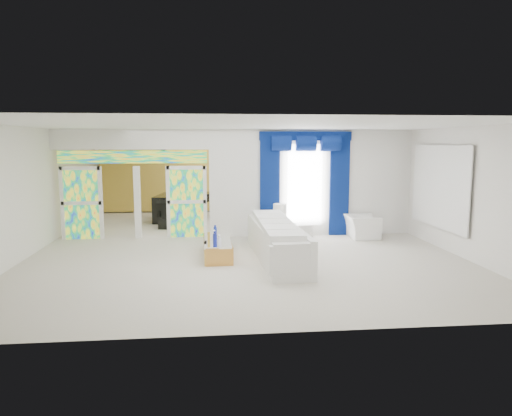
{
  "coord_description": "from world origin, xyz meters",
  "views": [
    {
      "loc": [
        -0.82,
        -12.21,
        2.63
      ],
      "look_at": [
        0.3,
        -1.2,
        1.1
      ],
      "focal_mm": 33.13,
      "sensor_mm": 36.0,
      "label": 1
    }
  ],
  "objects": [
    {
      "name": "wall_mirror",
      "position": [
        4.94,
        -1.0,
        1.55
      ],
      "size": [
        0.04,
        2.7,
        1.9
      ],
      "primitive_type": "cube",
      "color": "white",
      "rests_on": "ground"
    },
    {
      "name": "dividing_header",
      "position": [
        -2.85,
        1.0,
        2.73
      ],
      "size": [
        4.3,
        0.18,
        0.55
      ],
      "primitive_type": "cube",
      "color": "white",
      "rests_on": "dividing_wall"
    },
    {
      "name": "piano_bench",
      "position": [
        -1.86,
        2.34,
        0.16
      ],
      "size": [
        1.01,
        0.52,
        0.32
      ],
      "primitive_type": "cube",
      "rotation": [
        0.0,
        0.0,
        -0.16
      ],
      "color": "black",
      "rests_on": "ground"
    },
    {
      "name": "decanters",
      "position": [
        -0.67,
        -1.51,
        0.49
      ],
      "size": [
        0.21,
        1.13,
        0.25
      ],
      "color": "navy",
      "rests_on": "coffee_table"
    },
    {
      "name": "coffee_table",
      "position": [
        -0.63,
        -1.43,
        0.2
      ],
      "size": [
        0.67,
        1.82,
        0.4
      ],
      "primitive_type": "cube",
      "rotation": [
        0.0,
        0.0,
        0.04
      ],
      "color": "#BC833A",
      "rests_on": "ground"
    },
    {
      "name": "white_sofa",
      "position": [
        0.72,
        -1.73,
        0.38
      ],
      "size": [
        1.0,
        3.99,
        0.75
      ],
      "primitive_type": "cube",
      "rotation": [
        0.0,
        0.0,
        0.04
      ],
      "color": "white",
      "rests_on": "ground"
    },
    {
      "name": "blue_pelmet",
      "position": [
        1.9,
        0.87,
        2.82
      ],
      "size": [
        2.6,
        0.12,
        0.25
      ],
      "primitive_type": "cube",
      "color": "#031041",
      "rests_on": "dividing_wall"
    },
    {
      "name": "armchair",
      "position": [
        3.43,
        0.36,
        0.32
      ],
      "size": [
        0.88,
        0.99,
        0.63
      ],
      "primitive_type": "imported",
      "rotation": [
        0.0,
        0.0,
        1.54
      ],
      "color": "white",
      "rests_on": "ground"
    },
    {
      "name": "gold_curtains",
      "position": [
        0.0,
        5.9,
        1.5
      ],
      "size": [
        9.7,
        0.12,
        2.9
      ],
      "primitive_type": "cube",
      "color": "gold",
      "rests_on": "ground"
    },
    {
      "name": "window_pane",
      "position": [
        1.9,
        0.9,
        1.45
      ],
      "size": [
        1.0,
        0.02,
        2.3
      ],
      "primitive_type": "cube",
      "color": "white",
      "rests_on": "dividing_wall"
    },
    {
      "name": "grand_piano",
      "position": [
        -1.86,
        3.94,
        0.44
      ],
      "size": [
        1.58,
        1.93,
        0.88
      ],
      "primitive_type": "cube",
      "rotation": [
        0.0,
        0.0,
        -0.16
      ],
      "color": "black",
      "rests_on": "ground"
    },
    {
      "name": "console_table",
      "position": [
        1.42,
        0.44,
        0.2
      ],
      "size": [
        1.21,
        0.46,
        0.4
      ],
      "primitive_type": "cube",
      "rotation": [
        0.0,
        0.0,
        0.07
      ],
      "color": "silver",
      "rests_on": "ground"
    },
    {
      "name": "blue_drape_right",
      "position": [
        2.9,
        0.87,
        1.4
      ],
      "size": [
        0.55,
        0.1,
        2.8
      ],
      "primitive_type": "cube",
      "color": "#031041",
      "rests_on": "ground"
    },
    {
      "name": "chandelier",
      "position": [
        -2.3,
        3.4,
        2.65
      ],
      "size": [
        0.6,
        0.6,
        0.6
      ],
      "primitive_type": "sphere",
      "color": "gold",
      "rests_on": "ceiling"
    },
    {
      "name": "stained_transom",
      "position": [
        -2.85,
        1.0,
        2.25
      ],
      "size": [
        4.0,
        0.05,
        0.35
      ],
      "primitive_type": "cube",
      "color": "#994C3F",
      "rests_on": "dividing_header"
    },
    {
      "name": "dividing_wall",
      "position": [
        2.15,
        1.0,
        1.5
      ],
      "size": [
        5.7,
        0.18,
        3.0
      ],
      "primitive_type": "cube",
      "color": "white",
      "rests_on": "ground"
    },
    {
      "name": "stained_panel_right",
      "position": [
        -1.42,
        1.0,
        1.0
      ],
      "size": [
        0.95,
        0.04,
        2.0
      ],
      "primitive_type": "cube",
      "color": "#994C3F",
      "rests_on": "ground"
    },
    {
      "name": "table_lamp",
      "position": [
        1.12,
        0.44,
        0.69
      ],
      "size": [
        0.36,
        0.36,
        0.58
      ],
      "primitive_type": "cylinder",
      "color": "white",
      "rests_on": "console_table"
    },
    {
      "name": "stained_panel_left",
      "position": [
        -4.28,
        1.0,
        1.0
      ],
      "size": [
        0.95,
        0.04,
        2.0
      ],
      "primitive_type": "cube",
      "color": "#994C3F",
      "rests_on": "ground"
    },
    {
      "name": "floor",
      "position": [
        0.0,
        0.0,
        0.0
      ],
      "size": [
        12.0,
        12.0,
        0.0
      ],
      "primitive_type": "plane",
      "color": "#B7AF9E",
      "rests_on": "ground"
    },
    {
      "name": "blue_drape_left",
      "position": [
        0.9,
        0.87,
        1.4
      ],
      "size": [
        0.55,
        0.1,
        2.8
      ],
      "primitive_type": "cube",
      "color": "#031041",
      "rests_on": "ground"
    },
    {
      "name": "tv_console",
      "position": [
        -4.56,
        2.63,
        0.37
      ],
      "size": [
        0.52,
        0.48,
        0.74
      ],
      "primitive_type": "cube",
      "rotation": [
        0.0,
        0.0,
        -0.03
      ],
      "color": "tan",
      "rests_on": "ground"
    }
  ]
}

